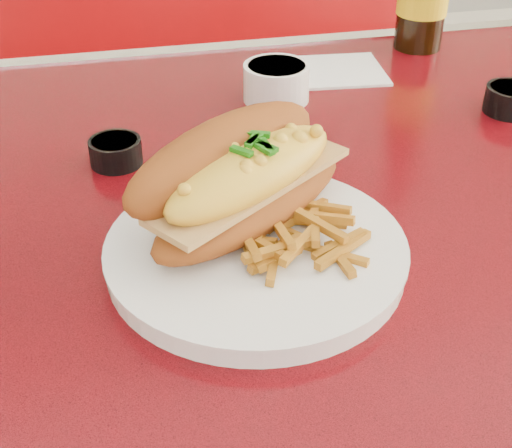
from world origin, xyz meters
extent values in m
cube|color=#B90B16|center=(0.00, 0.00, 0.75)|extent=(1.20, 0.80, 0.04)
cube|color=white|center=(0.00, 0.40, 0.75)|extent=(1.22, 0.03, 0.04)
cylinder|color=white|center=(0.00, 0.00, 0.37)|extent=(0.09, 0.09, 0.72)
cube|color=#A10A0D|center=(0.00, 0.78, 0.23)|extent=(1.20, 0.50, 0.45)
cylinder|color=white|center=(-0.11, -0.12, 0.78)|extent=(0.30, 0.30, 0.02)
cylinder|color=white|center=(-0.11, -0.12, 0.79)|extent=(0.31, 0.31, 0.00)
ellipsoid|color=#944917|center=(-0.11, -0.09, 0.81)|extent=(0.23, 0.19, 0.05)
cube|color=tan|center=(-0.11, -0.09, 0.83)|extent=(0.20, 0.17, 0.01)
ellipsoid|color=yellow|center=(-0.11, -0.09, 0.84)|extent=(0.20, 0.17, 0.05)
ellipsoid|color=#944917|center=(-0.12, -0.06, 0.84)|extent=(0.24, 0.20, 0.09)
cube|color=silver|center=(-0.06, -0.09, 0.79)|extent=(0.04, 0.10, 0.00)
cube|color=silver|center=(-0.08, -0.03, 0.79)|extent=(0.02, 0.03, 0.00)
cylinder|color=white|center=(-0.01, 0.20, 0.79)|extent=(0.10, 0.10, 0.05)
cylinder|color=black|center=(-0.01, 0.20, 0.81)|extent=(0.08, 0.08, 0.01)
cylinder|color=black|center=(-0.22, 0.08, 0.78)|extent=(0.06, 0.06, 0.03)
cylinder|color=#D2784C|center=(-0.22, 0.08, 0.80)|extent=(0.05, 0.05, 0.01)
cylinder|color=black|center=(0.26, 0.11, 0.79)|extent=(0.08, 0.08, 0.03)
cube|color=white|center=(0.10, 0.27, 0.77)|extent=(0.12, 0.12, 0.00)
camera|label=1|loc=(-0.22, -0.61, 1.15)|focal=50.00mm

